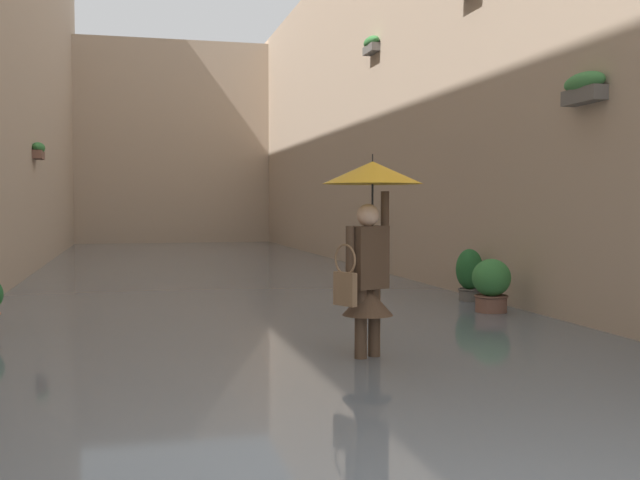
{
  "coord_description": "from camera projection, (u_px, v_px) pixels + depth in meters",
  "views": [
    {
      "loc": [
        1.67,
        2.62,
        1.64
      ],
      "look_at": [
        -0.23,
        -5.01,
        1.27
      ],
      "focal_mm": 42.9,
      "sensor_mm": 36.0,
      "label": 1
    }
  ],
  "objects": [
    {
      "name": "person_wading",
      "position": [
        370.0,
        222.0,
        7.44
      ],
      "size": [
        0.98,
        0.98,
        2.13
      ],
      "color": "#4C4233",
      "rests_on": "ground_plane"
    },
    {
      "name": "building_facade_left",
      "position": [
        415.0,
        96.0,
        17.3
      ],
      "size": [
        2.04,
        31.57,
        8.2
      ],
      "color": "tan",
      "rests_on": "ground_plane"
    },
    {
      "name": "potted_plant_near_left",
      "position": [
        469.0,
        276.0,
        11.86
      ],
      "size": [
        0.42,
        0.42,
        0.95
      ],
      "color": "#66605B",
      "rests_on": "ground_plane"
    },
    {
      "name": "ground_plane",
      "position": [
        211.0,
        281.0,
        16.38
      ],
      "size": [
        68.91,
        68.91,
        0.0
      ],
      "primitive_type": "plane",
      "color": "slate"
    },
    {
      "name": "potted_plant_far_left",
      "position": [
        491.0,
        288.0,
        10.63
      ],
      "size": [
        0.54,
        0.54,
        0.88
      ],
      "color": "brown",
      "rests_on": "ground_plane"
    },
    {
      "name": "building_facade_far",
      "position": [
        173.0,
        145.0,
        30.43
      ],
      "size": [
        11.06,
        1.8,
        8.0
      ],
      "primitive_type": "cube",
      "color": "tan",
      "rests_on": "ground_plane"
    },
    {
      "name": "flood_water",
      "position": [
        211.0,
        277.0,
        16.38
      ],
      "size": [
        8.26,
        33.57,
        0.14
      ],
      "primitive_type": "cube",
      "color": "slate",
      "rests_on": "ground_plane"
    }
  ]
}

